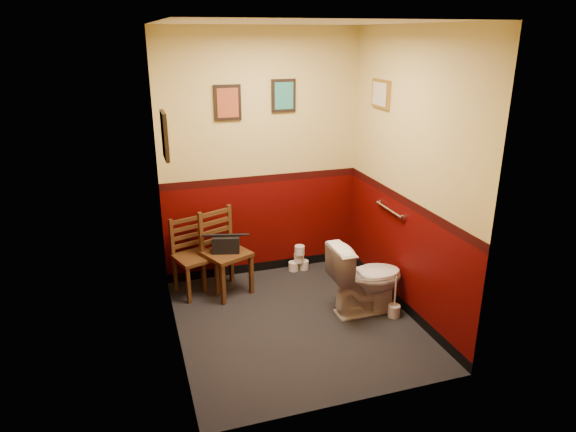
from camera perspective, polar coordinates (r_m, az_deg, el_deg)
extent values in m
cube|color=black|center=(5.03, 0.89, -11.71)|extent=(2.20, 2.40, 0.00)
cube|color=silver|center=(4.30, 1.09, 20.72)|extent=(2.20, 2.40, 0.00)
cube|color=#430403|center=(5.59, -3.00, 6.52)|extent=(2.20, 0.00, 2.70)
cube|color=#430403|center=(3.43, 7.44, -2.28)|extent=(2.20, 0.00, 2.70)
cube|color=#430403|center=(4.27, -13.15, 1.82)|extent=(0.00, 2.40, 2.70)
cube|color=#430403|center=(4.93, 13.20, 4.22)|extent=(0.00, 2.40, 2.70)
cylinder|color=silver|center=(5.24, 11.16, 0.69)|extent=(0.03, 0.50, 0.03)
cylinder|color=silver|center=(5.04, 12.71, -0.17)|extent=(0.02, 0.06, 0.06)
cylinder|color=silver|center=(5.46, 10.10, 1.53)|extent=(0.02, 0.06, 0.06)
cube|color=black|center=(5.39, -6.74, 12.40)|extent=(0.28, 0.03, 0.36)
cube|color=brown|center=(5.37, -6.71, 12.38)|extent=(0.22, 0.01, 0.30)
cube|color=black|center=(5.53, -0.50, 13.24)|extent=(0.26, 0.03, 0.34)
cube|color=#267A6F|center=(5.52, -0.45, 13.22)|extent=(0.20, 0.01, 0.28)
cube|color=black|center=(4.25, -13.55, 8.67)|extent=(0.03, 0.30, 0.38)
cube|color=#BDB295|center=(4.25, -13.32, 8.69)|extent=(0.01, 0.24, 0.31)
cube|color=olive|center=(5.31, 10.29, 13.20)|extent=(0.03, 0.34, 0.28)
cube|color=#BDB295|center=(5.30, 10.12, 13.20)|extent=(0.01, 0.28, 0.22)
imported|color=white|center=(5.10, 8.67, -6.85)|extent=(0.74, 0.42, 0.72)
cylinder|color=silver|center=(5.20, 11.68, -10.27)|extent=(0.12, 0.12, 0.12)
cylinder|color=silver|center=(5.11, 11.84, -8.34)|extent=(0.02, 0.02, 0.34)
cube|color=#472B15|center=(5.47, -10.34, -4.54)|extent=(0.48, 0.48, 0.04)
cube|color=#472B15|center=(5.36, -11.01, -7.53)|extent=(0.05, 0.05, 0.41)
cube|color=#472B15|center=(5.63, -12.45, -6.25)|extent=(0.05, 0.05, 0.41)
cube|color=#472B15|center=(5.48, -7.91, -6.67)|extent=(0.05, 0.05, 0.41)
cube|color=#472B15|center=(5.75, -9.47, -5.47)|extent=(0.05, 0.05, 0.41)
cube|color=#472B15|center=(5.47, -12.78, -2.38)|extent=(0.04, 0.04, 0.41)
cube|color=#472B15|center=(5.59, -9.72, -1.66)|extent=(0.04, 0.04, 0.41)
cube|color=#472B15|center=(5.57, -11.16, -3.10)|extent=(0.30, 0.12, 0.04)
cube|color=#472B15|center=(5.54, -11.22, -2.23)|extent=(0.30, 0.12, 0.04)
cube|color=#472B15|center=(5.50, -11.28, -1.36)|extent=(0.30, 0.12, 0.04)
cube|color=#472B15|center=(5.47, -11.34, -0.47)|extent=(0.30, 0.12, 0.04)
cube|color=#472B15|center=(5.40, -6.86, -4.18)|extent=(0.55, 0.55, 0.04)
cube|color=#472B15|center=(5.27, -7.24, -7.54)|extent=(0.05, 0.05, 0.45)
cube|color=#472B15|center=(5.54, -9.37, -6.22)|extent=(0.05, 0.05, 0.45)
cube|color=#472B15|center=(5.46, -4.11, -6.43)|extent=(0.05, 0.05, 0.45)
cube|color=#472B15|center=(5.72, -6.32, -5.21)|extent=(0.05, 0.05, 0.45)
cube|color=#472B15|center=(5.37, -9.66, -1.87)|extent=(0.05, 0.05, 0.45)
cube|color=#472B15|center=(5.55, -6.53, -0.98)|extent=(0.05, 0.05, 0.45)
cube|color=#472B15|center=(5.50, -8.01, -2.63)|extent=(0.32, 0.16, 0.05)
cube|color=#472B15|center=(5.47, -8.06, -1.66)|extent=(0.32, 0.16, 0.05)
cube|color=#472B15|center=(5.43, -8.11, -0.68)|extent=(0.32, 0.16, 0.05)
cube|color=#472B15|center=(5.40, -8.16, 0.32)|extent=(0.32, 0.16, 0.05)
cube|color=black|center=(5.36, -6.91, -3.14)|extent=(0.30, 0.20, 0.17)
cylinder|color=black|center=(5.32, -6.95, -2.11)|extent=(0.24, 0.08, 0.02)
cylinder|color=silver|center=(6.01, 0.61, -5.60)|extent=(0.12, 0.12, 0.10)
cylinder|color=silver|center=(6.05, 1.75, -5.45)|extent=(0.12, 0.12, 0.10)
cylinder|color=silver|center=(5.98, 1.22, -4.66)|extent=(0.12, 0.12, 0.10)
cylinder|color=silver|center=(5.92, 1.30, -3.81)|extent=(0.12, 0.12, 0.10)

